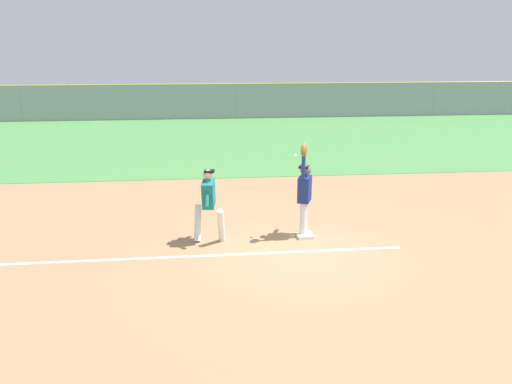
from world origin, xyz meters
TOP-DOWN VIEW (x-y plane):
  - ground_plane at (0.00, 0.00)m, footprint 71.46×71.46m
  - outfield_grass at (0.00, 14.16)m, footprint 50.46×14.71m
  - chalk_foul_line at (-3.70, 0.12)m, footprint 12.00×0.19m
  - first_base at (0.30, 1.02)m, footprint 0.39×0.39m
  - fielder at (0.28, 1.13)m, footprint 0.44×0.87m
  - runner at (-1.96, 0.98)m, footprint 0.74×0.84m
  - baseball at (0.05, 1.19)m, footprint 0.07×0.07m
  - outfield_fence at (0.00, 21.51)m, footprint 50.54×0.08m
  - parked_car_tan at (-5.20, 25.88)m, footprint 4.52×2.36m
  - parked_car_white at (0.62, 25.73)m, footprint 4.57×2.47m
  - parked_car_green at (6.60, 25.58)m, footprint 4.48×2.28m

SIDE VIEW (x-z plane):
  - ground_plane at x=0.00m, z-range 0.00..0.00m
  - chalk_foul_line at x=-3.70m, z-range 0.00..0.01m
  - outfield_grass at x=0.00m, z-range 0.00..0.01m
  - first_base at x=0.30m, z-range 0.00..0.08m
  - parked_car_tan at x=-5.20m, z-range 0.05..1.30m
  - parked_car_white at x=0.62m, z-range 0.05..1.30m
  - parked_car_green at x=6.60m, z-range 0.05..1.30m
  - runner at x=-1.96m, z-range 0.14..1.86m
  - outfield_fence at x=0.00m, z-range 0.00..2.13m
  - fielder at x=0.28m, z-range -0.02..2.26m
  - baseball at x=0.05m, z-range 1.90..1.98m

